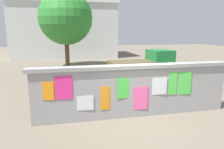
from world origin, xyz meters
TOP-DOWN VIEW (x-y plane):
  - ground at (0.00, 8.00)m, footprint 60.00×60.00m
  - poster_wall at (-0.00, -0.00)m, footprint 6.98×0.42m
  - auto_rickshaw_truck at (2.12, 4.63)m, footprint 3.68×1.69m
  - motorcycle at (-2.33, 1.86)m, footprint 1.90×0.56m
  - bicycle_near at (-2.12, 5.32)m, footprint 1.70×0.44m
  - bicycle_far at (-0.77, 3.04)m, footprint 1.68×0.51m
  - person_walking at (0.61, 0.85)m, footprint 0.46×0.46m
  - person_bystander at (2.12, 1.50)m, footprint 0.42×0.42m
  - tree_roadside at (-2.16, 10.98)m, footprint 4.31×4.31m
  - building_background at (-2.25, 19.12)m, footprint 11.54×7.06m

SIDE VIEW (x-z plane):
  - ground at x=0.00m, z-range 0.00..0.00m
  - bicycle_near at x=-2.12m, z-range -0.11..0.84m
  - bicycle_far at x=-0.77m, z-range -0.11..0.84m
  - motorcycle at x=-2.33m, z-range 0.03..0.90m
  - auto_rickshaw_truck at x=2.12m, z-range -0.02..1.83m
  - poster_wall at x=0.00m, z-range 0.02..1.83m
  - person_walking at x=0.61m, z-range 0.18..1.80m
  - person_bystander at x=2.12m, z-range 0.18..1.80m
  - building_background at x=-2.25m, z-range 0.02..6.41m
  - tree_roadside at x=-2.16m, z-range 0.90..7.04m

